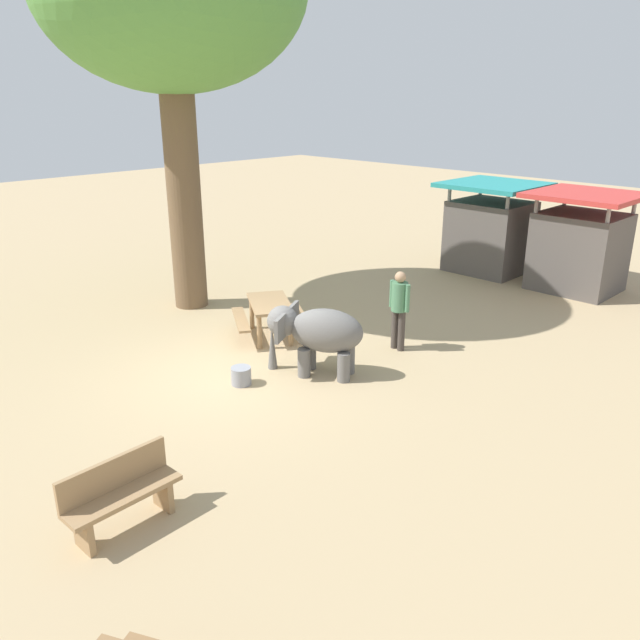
{
  "coord_description": "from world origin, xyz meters",
  "views": [
    {
      "loc": [
        8.61,
        -6.47,
        4.92
      ],
      "look_at": [
        0.6,
        1.57,
        0.8
      ],
      "focal_mm": 35.53,
      "sensor_mm": 36.0,
      "label": 1
    }
  ],
  "objects_px": {
    "picnic_table_far": "(270,311)",
    "market_stall_teal": "(490,232)",
    "elephant": "(316,332)",
    "market_stall_red": "(579,247)",
    "wooden_bench": "(120,492)",
    "feed_bucket": "(241,376)",
    "person_handler": "(399,305)"
  },
  "relations": [
    {
      "from": "elephant",
      "to": "market_stall_red",
      "type": "distance_m",
      "value": 8.56
    },
    {
      "from": "person_handler",
      "to": "market_stall_red",
      "type": "bearing_deg",
      "value": 178.55
    },
    {
      "from": "market_stall_red",
      "to": "picnic_table_far",
      "type": "bearing_deg",
      "value": -111.16
    },
    {
      "from": "elephant",
      "to": "feed_bucket",
      "type": "xyz_separation_m",
      "value": [
        -0.62,
        -1.27,
        -0.65
      ]
    },
    {
      "from": "elephant",
      "to": "picnic_table_far",
      "type": "height_order",
      "value": "elephant"
    },
    {
      "from": "wooden_bench",
      "to": "market_stall_teal",
      "type": "bearing_deg",
      "value": -169.43
    },
    {
      "from": "wooden_bench",
      "to": "market_stall_teal",
      "type": "distance_m",
      "value": 13.55
    },
    {
      "from": "market_stall_teal",
      "to": "picnic_table_far",
      "type": "bearing_deg",
      "value": -93.26
    },
    {
      "from": "elephant",
      "to": "market_stall_teal",
      "type": "bearing_deg",
      "value": -108.88
    },
    {
      "from": "person_handler",
      "to": "wooden_bench",
      "type": "height_order",
      "value": "person_handler"
    },
    {
      "from": "market_stall_teal",
      "to": "feed_bucket",
      "type": "relative_size",
      "value": 7.0
    },
    {
      "from": "person_handler",
      "to": "wooden_bench",
      "type": "relative_size",
      "value": 1.15
    },
    {
      "from": "elephant",
      "to": "market_stall_red",
      "type": "relative_size",
      "value": 0.7
    },
    {
      "from": "elephant",
      "to": "person_handler",
      "type": "height_order",
      "value": "person_handler"
    },
    {
      "from": "market_stall_red",
      "to": "feed_bucket",
      "type": "bearing_deg",
      "value": -99.74
    },
    {
      "from": "feed_bucket",
      "to": "elephant",
      "type": "bearing_deg",
      "value": 63.94
    },
    {
      "from": "feed_bucket",
      "to": "market_stall_red",
      "type": "bearing_deg",
      "value": 80.26
    },
    {
      "from": "wooden_bench",
      "to": "feed_bucket",
      "type": "relative_size",
      "value": 3.93
    },
    {
      "from": "person_handler",
      "to": "picnic_table_far",
      "type": "distance_m",
      "value": 2.72
    },
    {
      "from": "elephant",
      "to": "market_stall_red",
      "type": "bearing_deg",
      "value": -126.28
    },
    {
      "from": "market_stall_teal",
      "to": "market_stall_red",
      "type": "height_order",
      "value": "same"
    },
    {
      "from": "elephant",
      "to": "feed_bucket",
      "type": "height_order",
      "value": "elephant"
    },
    {
      "from": "elephant",
      "to": "picnic_table_far",
      "type": "xyz_separation_m",
      "value": [
        -1.99,
        0.62,
        -0.22
      ]
    },
    {
      "from": "person_handler",
      "to": "market_stall_red",
      "type": "relative_size",
      "value": 0.64
    },
    {
      "from": "market_stall_teal",
      "to": "feed_bucket",
      "type": "xyz_separation_m",
      "value": [
        0.92,
        -9.76,
        -0.98
      ]
    },
    {
      "from": "market_stall_teal",
      "to": "feed_bucket",
      "type": "bearing_deg",
      "value": -84.59
    },
    {
      "from": "person_handler",
      "to": "feed_bucket",
      "type": "bearing_deg",
      "value": -11.35
    },
    {
      "from": "market_stall_teal",
      "to": "market_stall_red",
      "type": "distance_m",
      "value": 2.6
    },
    {
      "from": "picnic_table_far",
      "to": "market_stall_teal",
      "type": "xyz_separation_m",
      "value": [
        0.45,
        7.88,
        0.55
      ]
    },
    {
      "from": "wooden_bench",
      "to": "market_stall_teal",
      "type": "height_order",
      "value": "market_stall_teal"
    },
    {
      "from": "market_stall_teal",
      "to": "market_stall_red",
      "type": "bearing_deg",
      "value": 0.0
    },
    {
      "from": "wooden_bench",
      "to": "picnic_table_far",
      "type": "bearing_deg",
      "value": -149.27
    }
  ]
}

